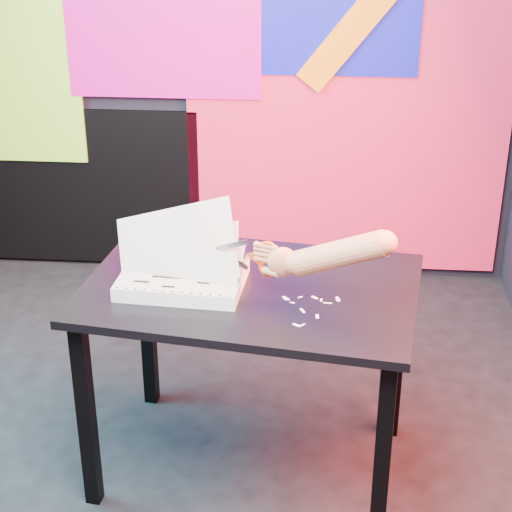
{
  "coord_description": "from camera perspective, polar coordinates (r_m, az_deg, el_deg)",
  "views": [
    {
      "loc": [
        0.53,
        -2.65,
        2.08
      ],
      "look_at": [
        0.33,
        -0.15,
        0.87
      ],
      "focal_mm": 60.0,
      "sensor_mm": 36.0,
      "label": 1
    }
  ],
  "objects": [
    {
      "name": "room",
      "position": [
        2.8,
        -6.57,
        10.49
      ],
      "size": [
        3.01,
        3.01,
        2.71
      ],
      "color": "black",
      "rests_on": "ground"
    },
    {
      "name": "paper_clippings",
      "position": [
        2.74,
        3.65,
        -3.34
      ],
      "size": [
        0.19,
        0.2,
        0.0
      ],
      "color": "white",
      "rests_on": "work_table"
    },
    {
      "name": "hand_forearm",
      "position": [
        2.64,
        4.93,
        0.08
      ],
      "size": [
        0.43,
        0.2,
        0.22
      ],
      "rotation": [
        0.0,
        0.0,
        -0.35
      ],
      "color": "#A66936",
      "rests_on": "work_table"
    },
    {
      "name": "scissors",
      "position": [
        2.74,
        0.52,
        -0.16
      ],
      "size": [
        0.21,
        0.08,
        0.13
      ],
      "rotation": [
        0.0,
        0.0,
        -0.35
      ],
      "color": "silver",
      "rests_on": "printout_stack"
    },
    {
      "name": "work_table",
      "position": [
        2.91,
        -0.36,
        -3.73
      ],
      "size": [
        1.2,
        0.88,
        0.75
      ],
      "rotation": [
        0.0,
        0.0,
        -0.14
      ],
      "color": "black",
      "rests_on": "ground"
    },
    {
      "name": "backdrop",
      "position": [
        4.29,
        -1.85,
        10.55
      ],
      "size": [
        2.88,
        0.05,
        2.08
      ],
      "color": "#EB1E43",
      "rests_on": "ground"
    },
    {
      "name": "printout_stack",
      "position": [
        2.85,
        -4.92,
        -1.44
      ],
      "size": [
        0.45,
        0.33,
        0.3
      ],
      "rotation": [
        0.0,
        0.0,
        -0.07
      ],
      "color": "silver",
      "rests_on": "work_table"
    }
  ]
}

